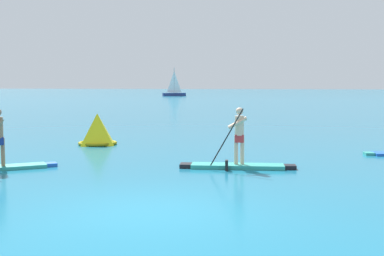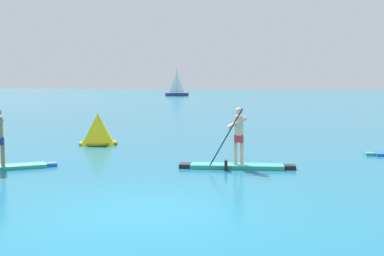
# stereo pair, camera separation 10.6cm
# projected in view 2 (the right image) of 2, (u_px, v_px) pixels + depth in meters

# --- Properties ---
(ground) EXTENTS (440.00, 440.00, 0.00)m
(ground) POSITION_uv_depth(u_px,v_px,m) (147.00, 211.00, 9.66)
(ground) COLOR #196B8C
(paddleboarder_mid_center) EXTENTS (3.36, 1.04, 1.78)m
(paddleboarder_mid_center) POSITION_uv_depth(u_px,v_px,m) (237.00, 157.00, 14.50)
(paddleboarder_mid_center) COLOR teal
(paddleboarder_mid_center) RESTS_ON ground
(race_marker_buoy) EXTENTS (1.72, 1.72, 1.26)m
(race_marker_buoy) POSITION_uv_depth(u_px,v_px,m) (98.00, 131.00, 20.18)
(race_marker_buoy) COLOR yellow
(race_marker_buoy) RESTS_ON ground
(sailboat_left_horizon) EXTENTS (4.49, 3.21, 5.64)m
(sailboat_left_horizon) POSITION_uv_depth(u_px,v_px,m) (177.00, 92.00, 100.30)
(sailboat_left_horizon) COLOR navy
(sailboat_left_horizon) RESTS_ON ground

